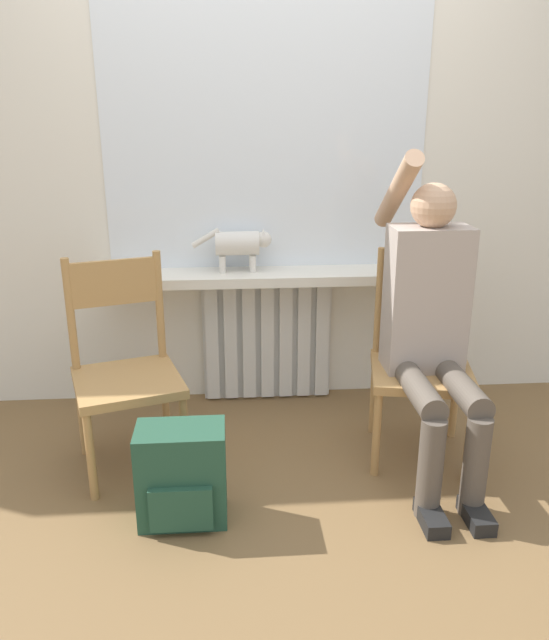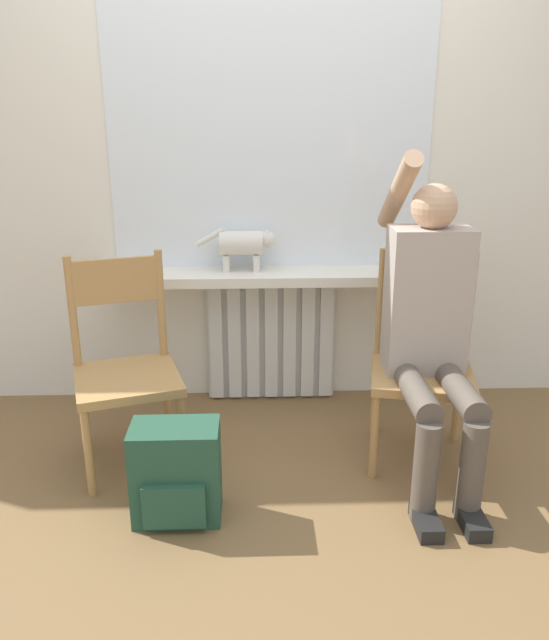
{
  "view_description": "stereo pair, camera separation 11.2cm",
  "coord_description": "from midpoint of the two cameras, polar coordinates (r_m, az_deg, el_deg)",
  "views": [
    {
      "loc": [
        -0.21,
        -2.05,
        1.54
      ],
      "look_at": [
        0.0,
        0.62,
        0.63
      ],
      "focal_mm": 35.0,
      "sensor_mm": 36.0,
      "label": 1
    },
    {
      "loc": [
        -0.09,
        -2.05,
        1.54
      ],
      "look_at": [
        0.0,
        0.62,
        0.63
      ],
      "focal_mm": 35.0,
      "sensor_mm": 36.0,
      "label": 2
    }
  ],
  "objects": [
    {
      "name": "chair_left",
      "position": [
        2.83,
        -12.4,
        -4.02
      ],
      "size": [
        0.55,
        0.55,
        0.94
      ],
      "rotation": [
        0.0,
        0.0,
        0.3
      ],
      "color": "#B2844C",
      "rests_on": "ground_plane"
    },
    {
      "name": "cat",
      "position": [
        3.21,
        -1.83,
        6.95
      ],
      "size": [
        0.41,
        0.12,
        0.23
      ],
      "color": "silver",
      "rests_on": "windowsill"
    },
    {
      "name": "window_glass",
      "position": [
        3.25,
        0.65,
        16.23
      ],
      "size": [
        1.63,
        0.01,
        1.31
      ],
      "color": "white",
      "rests_on": "windowsill"
    },
    {
      "name": "chair_right",
      "position": [
        2.9,
        14.42,
        -3.61
      ],
      "size": [
        0.52,
        0.52,
        0.94
      ],
      "rotation": [
        0.0,
        0.0,
        -0.2
      ],
      "color": "#B2844C",
      "rests_on": "ground_plane"
    },
    {
      "name": "radiator",
      "position": [
        3.42,
        0.62,
        -1.67
      ],
      "size": [
        0.7,
        0.08,
        0.69
      ],
      "color": "silver",
      "rests_on": "ground_plane"
    },
    {
      "name": "person",
      "position": [
        2.71,
        15.32,
        -0.28
      ],
      "size": [
        0.36,
        1.03,
        1.39
      ],
      "color": "brown",
      "rests_on": "ground_plane"
    },
    {
      "name": "wall_with_window",
      "position": [
        3.29,
        0.62,
        15.43
      ],
      "size": [
        7.0,
        0.06,
        2.7
      ],
      "color": "white",
      "rests_on": "ground_plane"
    },
    {
      "name": "windowsill",
      "position": [
        3.22,
        0.72,
        3.99
      ],
      "size": [
        1.69,
        0.27,
        0.05
      ],
      "color": "white",
      "rests_on": "radiator"
    },
    {
      "name": "ground_plane",
      "position": [
        2.57,
        1.83,
        -18.11
      ],
      "size": [
        12.0,
        12.0,
        0.0
      ],
      "primitive_type": "plane",
      "color": "brown"
    },
    {
      "name": "backpack",
      "position": [
        2.52,
        -7.67,
        -13.72
      ],
      "size": [
        0.34,
        0.24,
        0.39
      ],
      "color": "#234C38",
      "rests_on": "ground_plane"
    }
  ]
}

